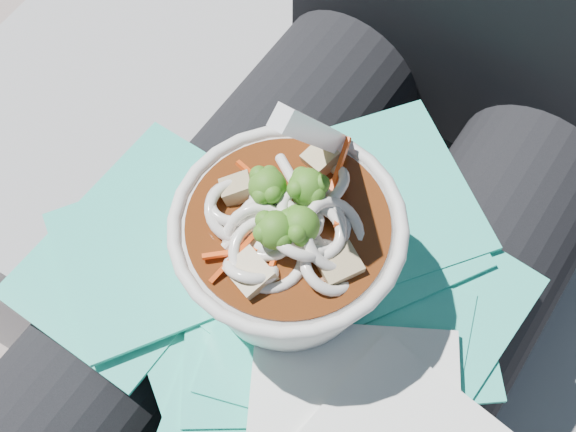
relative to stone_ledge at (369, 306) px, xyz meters
The scene contains 5 objects.
stone_ledge is the anchor object (origin of this frame).
lap 0.34m from the stone_ledge, 90.00° to the right, with size 0.35×0.48×0.15m.
person_body 0.33m from the stone_ledge, 90.00° to the right, with size 0.34×0.94×1.01m.
plastic_bag 0.43m from the stone_ledge, 86.06° to the right, with size 0.38×0.42×0.02m.
udon_bowl 0.49m from the stone_ledge, 91.02° to the right, with size 0.19×0.19×0.20m.
Camera 1 is at (0.13, -0.23, 1.16)m, focal length 50.00 mm.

